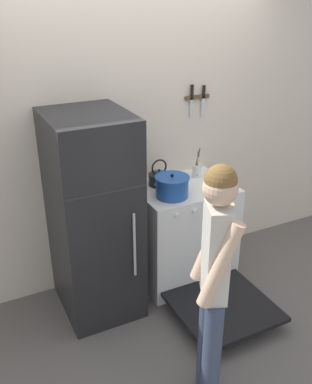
{
  "coord_description": "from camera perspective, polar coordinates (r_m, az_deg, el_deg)",
  "views": [
    {
      "loc": [
        -1.39,
        -3.18,
        2.4
      ],
      "look_at": [
        -0.04,
        -0.47,
        0.98
      ],
      "focal_mm": 40.0,
      "sensor_mm": 36.0,
      "label": 1
    }
  ],
  "objects": [
    {
      "name": "refrigerator",
      "position": [
        3.35,
        -8.35,
        -3.36
      ],
      "size": [
        0.59,
        0.73,
        1.64
      ],
      "color": "black",
      "rests_on": "ground_plane"
    },
    {
      "name": "stove_range",
      "position": [
        3.83,
        3.83,
        -5.66
      ],
      "size": [
        0.82,
        1.36,
        0.9
      ],
      "color": "white",
      "rests_on": "ground_plane"
    },
    {
      "name": "wall_knife_strip",
      "position": [
        3.82,
        5.54,
        12.53
      ],
      "size": [
        0.24,
        0.03,
        0.29
      ],
      "color": "brown"
    },
    {
      "name": "utensil_jar",
      "position": [
        3.82,
        5.44,
        2.97
      ],
      "size": [
        0.07,
        0.07,
        0.27
      ],
      "color": "silver",
      "rests_on": "stove_range"
    },
    {
      "name": "tea_kettle",
      "position": [
        3.65,
        0.45,
        1.98
      ],
      "size": [
        0.23,
        0.18,
        0.23
      ],
      "color": "black",
      "rests_on": "stove_range"
    },
    {
      "name": "ground_plane",
      "position": [
        4.22,
        -2.37,
        -9.61
      ],
      "size": [
        14.0,
        14.0,
        0.0
      ],
      "primitive_type": "plane",
      "color": "#5B5654"
    },
    {
      "name": "dutch_oven_pot",
      "position": [
        3.43,
        2.15,
        0.74
      ],
      "size": [
        0.32,
        0.28,
        0.2
      ],
      "color": "#1E4C9E",
      "rests_on": "stove_range"
    },
    {
      "name": "wall_back",
      "position": [
        3.68,
        -2.91,
        7.2
      ],
      "size": [
        10.0,
        0.06,
        2.55
      ],
      "color": "beige",
      "rests_on": "ground_plane"
    },
    {
      "name": "person",
      "position": [
        2.52,
        7.74,
        -11.2
      ],
      "size": [
        0.34,
        0.39,
        1.61
      ],
      "rotation": [
        0.0,
        0.0,
        1.18
      ],
      "color": "#38425B",
      "rests_on": "ground_plane"
    }
  ]
}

